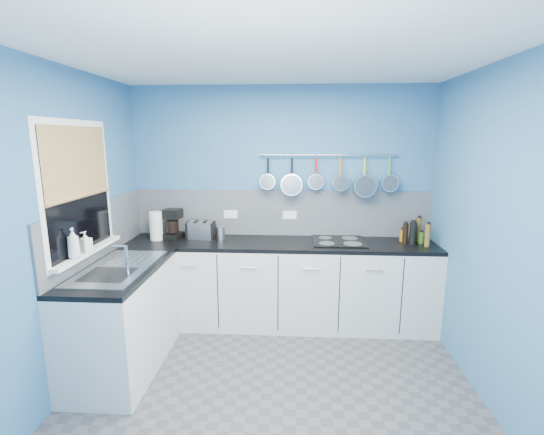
# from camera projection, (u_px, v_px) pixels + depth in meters

# --- Properties ---
(floor) EXTENTS (3.20, 3.00, 0.02)m
(floor) POSITION_uv_depth(u_px,v_px,m) (273.00, 395.00, 3.03)
(floor) COLOR #47474C
(floor) RESTS_ON ground
(ceiling) EXTENTS (3.20, 3.00, 0.02)m
(ceiling) POSITION_uv_depth(u_px,v_px,m) (273.00, 51.00, 2.52)
(ceiling) COLOR white
(ceiling) RESTS_ON ground
(wall_back) EXTENTS (3.20, 0.02, 2.50)m
(wall_back) POSITION_uv_depth(u_px,v_px,m) (281.00, 204.00, 4.25)
(wall_back) COLOR #316695
(wall_back) RESTS_ON ground
(wall_front) EXTENTS (3.20, 0.02, 2.50)m
(wall_front) POSITION_uv_depth(u_px,v_px,m) (247.00, 354.00, 1.30)
(wall_front) COLOR #316695
(wall_front) RESTS_ON ground
(wall_left) EXTENTS (0.02, 3.00, 2.50)m
(wall_left) POSITION_uv_depth(u_px,v_px,m) (56.00, 235.00, 2.87)
(wall_left) COLOR #316695
(wall_left) RESTS_ON ground
(wall_right) EXTENTS (0.02, 3.00, 2.50)m
(wall_right) POSITION_uv_depth(u_px,v_px,m) (505.00, 242.00, 2.68)
(wall_right) COLOR #316695
(wall_right) RESTS_ON ground
(backsplash_back) EXTENTS (3.20, 0.02, 0.50)m
(backsplash_back) POSITION_uv_depth(u_px,v_px,m) (281.00, 213.00, 4.25)
(backsplash_back) COLOR gray
(backsplash_back) RESTS_ON wall_back
(backsplash_left) EXTENTS (0.02, 1.80, 0.50)m
(backsplash_left) POSITION_uv_depth(u_px,v_px,m) (100.00, 230.00, 3.47)
(backsplash_left) COLOR gray
(backsplash_left) RESTS_ON wall_left
(cabinet_run_back) EXTENTS (3.20, 0.60, 0.86)m
(cabinet_run_back) POSITION_uv_depth(u_px,v_px,m) (279.00, 285.00, 4.11)
(cabinet_run_back) COLOR silver
(cabinet_run_back) RESTS_ON ground
(worktop_back) EXTENTS (3.20, 0.60, 0.04)m
(worktop_back) POSITION_uv_depth(u_px,v_px,m) (279.00, 244.00, 4.02)
(worktop_back) COLOR black
(worktop_back) RESTS_ON cabinet_run_back
(cabinet_run_left) EXTENTS (0.60, 1.20, 0.86)m
(cabinet_run_left) POSITION_uv_depth(u_px,v_px,m) (123.00, 320.00, 3.31)
(cabinet_run_left) COLOR silver
(cabinet_run_left) RESTS_ON ground
(worktop_left) EXTENTS (0.60, 1.20, 0.04)m
(worktop_left) POSITION_uv_depth(u_px,v_px,m) (119.00, 270.00, 3.22)
(worktop_left) COLOR black
(worktop_left) RESTS_ON cabinet_run_left
(window_frame) EXTENTS (0.01, 1.00, 1.10)m
(window_frame) POSITION_uv_depth(u_px,v_px,m) (78.00, 190.00, 3.10)
(window_frame) COLOR white
(window_frame) RESTS_ON wall_left
(window_glass) EXTENTS (0.01, 0.90, 1.00)m
(window_glass) POSITION_uv_depth(u_px,v_px,m) (79.00, 190.00, 3.10)
(window_glass) COLOR black
(window_glass) RESTS_ON wall_left
(bamboo_blind) EXTENTS (0.01, 0.90, 0.55)m
(bamboo_blind) POSITION_uv_depth(u_px,v_px,m) (77.00, 162.00, 3.05)
(bamboo_blind) COLOR tan
(bamboo_blind) RESTS_ON wall_left
(window_sill) EXTENTS (0.10, 0.98, 0.03)m
(window_sill) POSITION_uv_depth(u_px,v_px,m) (88.00, 252.00, 3.20)
(window_sill) COLOR white
(window_sill) RESTS_ON wall_left
(sink_unit) EXTENTS (0.50, 0.95, 0.01)m
(sink_unit) POSITION_uv_depth(u_px,v_px,m) (118.00, 267.00, 3.21)
(sink_unit) COLOR silver
(sink_unit) RESTS_ON worktop_left
(mixer_tap) EXTENTS (0.12, 0.08, 0.26)m
(mixer_tap) POSITION_uv_depth(u_px,v_px,m) (127.00, 260.00, 3.00)
(mixer_tap) COLOR silver
(mixer_tap) RESTS_ON worktop_left
(socket_left) EXTENTS (0.15, 0.01, 0.09)m
(socket_left) POSITION_uv_depth(u_px,v_px,m) (231.00, 214.00, 4.27)
(socket_left) COLOR white
(socket_left) RESTS_ON backsplash_back
(socket_right) EXTENTS (0.15, 0.01, 0.09)m
(socket_right) POSITION_uv_depth(u_px,v_px,m) (290.00, 215.00, 4.23)
(socket_right) COLOR white
(socket_right) RESTS_ON backsplash_back
(pot_rail) EXTENTS (1.45, 0.02, 0.02)m
(pot_rail) POSITION_uv_depth(u_px,v_px,m) (328.00, 155.00, 4.05)
(pot_rail) COLOR silver
(pot_rail) RESTS_ON wall_back
(soap_bottle_a) EXTENTS (0.12, 0.12, 0.24)m
(soap_bottle_a) POSITION_uv_depth(u_px,v_px,m) (73.00, 243.00, 2.95)
(soap_bottle_a) COLOR white
(soap_bottle_a) RESTS_ON window_sill
(soap_bottle_b) EXTENTS (0.10, 0.10, 0.17)m
(soap_bottle_b) POSITION_uv_depth(u_px,v_px,m) (85.00, 242.00, 3.12)
(soap_bottle_b) COLOR white
(soap_bottle_b) RESTS_ON window_sill
(paper_towel) EXTENTS (0.16, 0.16, 0.30)m
(paper_towel) POSITION_uv_depth(u_px,v_px,m) (156.00, 226.00, 4.07)
(paper_towel) COLOR white
(paper_towel) RESTS_ON worktop_back
(coffee_maker) EXTENTS (0.21, 0.23, 0.31)m
(coffee_maker) POSITION_uv_depth(u_px,v_px,m) (173.00, 224.00, 4.13)
(coffee_maker) COLOR black
(coffee_maker) RESTS_ON worktop_back
(toaster) EXTENTS (0.30, 0.19, 0.18)m
(toaster) POSITION_uv_depth(u_px,v_px,m) (201.00, 230.00, 4.14)
(toaster) COLOR silver
(toaster) RESTS_ON worktop_back
(canister) EXTENTS (0.10, 0.10, 0.13)m
(canister) POSITION_uv_depth(u_px,v_px,m) (221.00, 233.00, 4.12)
(canister) COLOR silver
(canister) RESTS_ON worktop_back
(hob) EXTENTS (0.54, 0.47, 0.01)m
(hob) POSITION_uv_depth(u_px,v_px,m) (339.00, 241.00, 4.02)
(hob) COLOR black
(hob) RESTS_ON worktop_back
(pan_0) EXTENTS (0.17, 0.11, 0.36)m
(pan_0) POSITION_uv_depth(u_px,v_px,m) (268.00, 172.00, 4.12)
(pan_0) COLOR silver
(pan_0) RESTS_ON pot_rail
(pan_1) EXTENTS (0.23, 0.10, 0.42)m
(pan_1) POSITION_uv_depth(u_px,v_px,m) (292.00, 175.00, 4.11)
(pan_1) COLOR silver
(pan_1) RESTS_ON pot_rail
(pan_2) EXTENTS (0.17, 0.09, 0.36)m
(pan_2) POSITION_uv_depth(u_px,v_px,m) (316.00, 172.00, 4.09)
(pan_2) COLOR silver
(pan_2) RESTS_ON pot_rail
(pan_3) EXTENTS (0.18, 0.13, 0.37)m
(pan_3) POSITION_uv_depth(u_px,v_px,m) (340.00, 173.00, 4.07)
(pan_3) COLOR silver
(pan_3) RESTS_ON pot_rail
(pan_4) EXTENTS (0.24, 0.12, 0.43)m
(pan_4) POSITION_uv_depth(u_px,v_px,m) (364.00, 176.00, 4.07)
(pan_4) COLOR silver
(pan_4) RESTS_ON pot_rail
(pan_5) EXTENTS (0.18, 0.10, 0.37)m
(pan_5) POSITION_uv_depth(u_px,v_px,m) (389.00, 173.00, 4.04)
(pan_5) COLOR silver
(pan_5) RESTS_ON pot_rail
(condiment_0) EXTENTS (0.05, 0.05, 0.25)m
(condiment_0) POSITION_uv_depth(u_px,v_px,m) (418.00, 230.00, 4.01)
(condiment_0) COLOR brown
(condiment_0) RESTS_ON worktop_back
(condiment_1) EXTENTS (0.06, 0.06, 0.17)m
(condiment_1) POSITION_uv_depth(u_px,v_px,m) (412.00, 233.00, 4.02)
(condiment_1) COLOR olive
(condiment_1) RESTS_ON worktop_back
(condiment_2) EXTENTS (0.06, 0.06, 0.12)m
(condiment_2) POSITION_uv_depth(u_px,v_px,m) (403.00, 235.00, 4.03)
(condiment_2) COLOR #8C5914
(condiment_2) RESTS_ON worktop_back
(condiment_3) EXTENTS (0.05, 0.05, 0.12)m
(condiment_3) POSITION_uv_depth(u_px,v_px,m) (421.00, 238.00, 3.95)
(condiment_3) COLOR #265919
(condiment_3) RESTS_ON worktop_back
(condiment_4) EXTENTS (0.07, 0.07, 0.22)m
(condiment_4) POSITION_uv_depth(u_px,v_px,m) (413.00, 233.00, 3.93)
(condiment_4) COLOR black
(condiment_4) RESTS_ON worktop_back
(condiment_5) EXTENTS (0.06, 0.06, 0.21)m
(condiment_5) POSITION_uv_depth(u_px,v_px,m) (405.00, 233.00, 3.94)
(condiment_5) COLOR black
(condiment_5) RESTS_ON worktop_back
(condiment_6) EXTENTS (0.05, 0.05, 0.23)m
(condiment_6) POSITION_uv_depth(u_px,v_px,m) (428.00, 235.00, 3.82)
(condiment_6) COLOR brown
(condiment_6) RESTS_ON worktop_back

